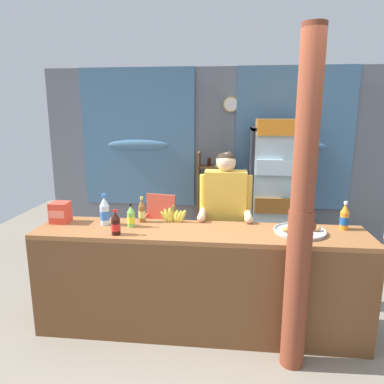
# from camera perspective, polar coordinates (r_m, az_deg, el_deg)

# --- Properties ---
(ground_plane) EXTENTS (7.61, 7.61, 0.00)m
(ground_plane) POSITION_cam_1_polar(r_m,az_deg,el_deg) (4.20, 1.96, -15.27)
(ground_plane) COLOR gray
(back_wall_curtained) EXTENTS (5.19, 0.22, 2.60)m
(back_wall_curtained) POSITION_cam_1_polar(r_m,az_deg,el_deg) (5.55, 3.49, 6.18)
(back_wall_curtained) COLOR slate
(back_wall_curtained) RESTS_ON ground
(stall_counter) EXTENTS (2.90, 0.57, 0.95)m
(stall_counter) POSITION_cam_1_polar(r_m,az_deg,el_deg) (3.19, 1.02, -13.03)
(stall_counter) COLOR #935B33
(stall_counter) RESTS_ON ground
(timber_post) EXTENTS (0.20, 0.18, 2.53)m
(timber_post) POSITION_cam_1_polar(r_m,az_deg,el_deg) (2.74, 16.93, -3.91)
(timber_post) COLOR brown
(timber_post) RESTS_ON ground
(drink_fridge) EXTENTS (0.78, 0.69, 1.87)m
(drink_fridge) POSITION_cam_1_polar(r_m,az_deg,el_deg) (5.08, 13.53, 1.69)
(drink_fridge) COLOR #232328
(drink_fridge) RESTS_ON ground
(bottle_shelf_rack) EXTENTS (0.48, 0.28, 1.39)m
(bottle_shelf_rack) POSITION_cam_1_polar(r_m,az_deg,el_deg) (5.36, 3.40, -0.83)
(bottle_shelf_rack) COLOR brown
(bottle_shelf_rack) RESTS_ON ground
(plastic_lawn_chair) EXTENTS (0.51, 0.51, 0.86)m
(plastic_lawn_chair) POSITION_cam_1_polar(r_m,az_deg,el_deg) (4.91, -5.39, -4.86)
(plastic_lawn_chair) COLOR #E5563D
(plastic_lawn_chair) RESTS_ON ground
(shopkeeper) EXTENTS (0.52, 0.42, 1.58)m
(shopkeeper) POSITION_cam_1_polar(r_m,az_deg,el_deg) (3.62, 5.27, -2.92)
(shopkeeper) COLOR #28282D
(shopkeeper) RESTS_ON ground
(soda_bottle_water) EXTENTS (0.09, 0.09, 0.29)m
(soda_bottle_water) POSITION_cam_1_polar(r_m,az_deg,el_deg) (3.37, -13.67, -3.06)
(soda_bottle_water) COLOR silver
(soda_bottle_water) RESTS_ON stall_counter
(soda_bottle_lime_soda) EXTENTS (0.07, 0.07, 0.22)m
(soda_bottle_lime_soda) POSITION_cam_1_polar(r_m,az_deg,el_deg) (3.27, -9.64, -3.91)
(soda_bottle_lime_soda) COLOR #75C64C
(soda_bottle_lime_soda) RESTS_ON stall_counter
(soda_bottle_iced_tea) EXTENTS (0.07, 0.07, 0.24)m
(soda_bottle_iced_tea) POSITION_cam_1_polar(r_m,az_deg,el_deg) (3.39, -7.95, -3.05)
(soda_bottle_iced_tea) COLOR brown
(soda_bottle_iced_tea) RESTS_ON stall_counter
(soda_bottle_cola) EXTENTS (0.08, 0.08, 0.22)m
(soda_bottle_cola) POSITION_cam_1_polar(r_m,az_deg,el_deg) (3.09, -11.99, -5.00)
(soda_bottle_cola) COLOR black
(soda_bottle_cola) RESTS_ON stall_counter
(soda_bottle_orange_soda) EXTENTS (0.08, 0.08, 0.25)m
(soda_bottle_orange_soda) POSITION_cam_1_polar(r_m,az_deg,el_deg) (3.42, 23.01, -3.75)
(soda_bottle_orange_soda) COLOR orange
(soda_bottle_orange_soda) RESTS_ON stall_counter
(snack_box_crackers) EXTENTS (0.16, 0.16, 0.19)m
(snack_box_crackers) POSITION_cam_1_polar(r_m,az_deg,el_deg) (3.57, -20.15, -3.06)
(snack_box_crackers) COLOR #E5422D
(snack_box_crackers) RESTS_ON stall_counter
(pastry_tray) EXTENTS (0.44, 0.44, 0.07)m
(pastry_tray) POSITION_cam_1_polar(r_m,az_deg,el_deg) (3.22, 16.77, -5.87)
(pastry_tray) COLOR #BCBCC1
(pastry_tray) RESTS_ON stall_counter
(banana_bunch) EXTENTS (0.26, 0.06, 0.16)m
(banana_bunch) POSITION_cam_1_polar(r_m,az_deg,el_deg) (3.38, -2.97, -3.78)
(banana_bunch) COLOR #DBCC42
(banana_bunch) RESTS_ON stall_counter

